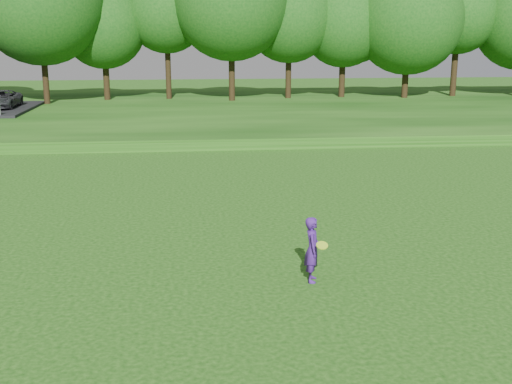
{
  "coord_description": "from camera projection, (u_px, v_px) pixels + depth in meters",
  "views": [
    {
      "loc": [
        -0.66,
        -13.71,
        6.04
      ],
      "look_at": [
        1.18,
        5.0,
        1.3
      ],
      "focal_mm": 45.0,
      "sensor_mm": 36.0,
      "label": 1
    }
  ],
  "objects": [
    {
      "name": "berm",
      "position": [
        202.0,
        110.0,
        47.51
      ],
      "size": [
        130.0,
        30.0,
        0.6
      ],
      "primitive_type": "cube",
      "color": "#113D0B",
      "rests_on": "ground"
    },
    {
      "name": "ground",
      "position": [
        226.0,
        301.0,
        14.77
      ],
      "size": [
        140.0,
        140.0,
        0.0
      ],
      "primitive_type": "plane",
      "color": "#113D0B",
      "rests_on": "ground"
    },
    {
      "name": "walking_path",
      "position": [
        206.0,
        147.0,
        34.06
      ],
      "size": [
        130.0,
        1.6,
        0.04
      ],
      "primitive_type": "cube",
      "color": "gray",
      "rests_on": "ground"
    },
    {
      "name": "treeline",
      "position": [
        199.0,
        3.0,
        49.46
      ],
      "size": [
        104.0,
        7.0,
        15.0
      ],
      "primitive_type": null,
      "color": "#104611",
      "rests_on": "berm"
    },
    {
      "name": "woman",
      "position": [
        312.0,
        249.0,
        15.74
      ],
      "size": [
        0.52,
        0.98,
        1.65
      ],
      "color": "#451C7F",
      "rests_on": "ground"
    }
  ]
}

